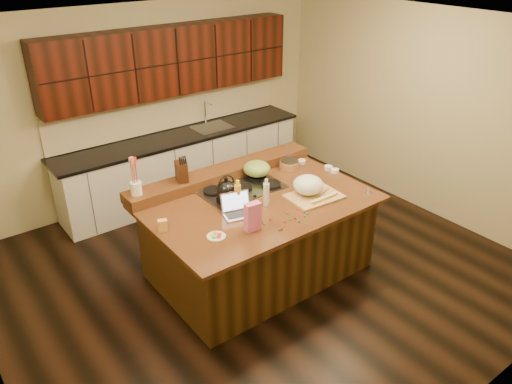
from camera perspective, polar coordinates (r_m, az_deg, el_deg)
room at (r=5.15m, az=0.34°, el=3.25°), size 5.52×5.02×2.72m
island at (r=5.57m, az=0.31°, el=-5.09°), size 2.40×1.60×0.92m
back_ledge at (r=5.82m, az=-3.87°, el=2.18°), size 2.40×0.30×0.12m
cooktop at (r=5.54m, az=-1.56°, el=0.36°), size 0.92×0.52×0.05m
back_counter at (r=7.18m, az=-8.66°, el=6.95°), size 3.70×0.66×2.40m
kettle at (r=5.24m, az=-3.41°, el=0.21°), size 0.29×0.29×0.20m
green_bowl at (r=5.75m, az=0.10°, el=2.68°), size 0.35×0.35×0.17m
laptop at (r=5.07m, az=-2.16°, el=-1.89°), size 0.36×0.31×0.21m
oil_bottle at (r=5.13m, az=-2.09°, el=-0.54°), size 0.09×0.09×0.27m
vinegar_bottle at (r=5.19m, az=1.18°, el=-0.27°), size 0.07×0.07×0.25m
wooden_tray at (r=5.41m, az=6.15°, el=0.52°), size 0.59×0.47×0.23m
ramekin_a at (r=6.10m, az=8.28°, el=2.76°), size 0.11×0.11×0.04m
ramekin_b at (r=6.03m, az=9.00°, el=2.41°), size 0.12×0.12×0.04m
ramekin_c at (r=6.22m, az=5.23°, el=3.47°), size 0.13×0.13×0.04m
strainer_bowl at (r=6.07m, az=3.82°, el=3.11°), size 0.30×0.30×0.09m
kitchen_timer at (r=5.61m, az=12.72°, el=0.22°), size 0.09×0.09×0.07m
pink_bag at (r=4.75m, az=-0.37°, el=-2.83°), size 0.16×0.09×0.29m
candy_plate at (r=4.72m, az=-4.57°, el=-5.08°), size 0.18×0.18×0.01m
package_box at (r=4.85m, az=-10.61°, el=-3.79°), size 0.10×0.09×0.12m
utensil_crock at (r=5.32m, az=-13.54°, el=0.42°), size 0.14×0.14×0.14m
knife_block at (r=5.51m, az=-8.53°, el=2.33°), size 0.15×0.20×0.22m
gumdrop_0 at (r=5.12m, az=5.53°, el=-2.29°), size 0.02×0.02×0.02m
gumdrop_1 at (r=4.81m, az=2.67°, el=-4.32°), size 0.02×0.02×0.02m
gumdrop_2 at (r=4.82m, az=2.95°, el=-4.24°), size 0.02×0.02×0.02m
gumdrop_3 at (r=4.96m, az=4.95°, el=-3.37°), size 0.02×0.02×0.02m
gumdrop_4 at (r=5.10m, az=3.52°, el=-2.38°), size 0.02×0.02×0.02m
gumdrop_5 at (r=5.09m, az=5.91°, el=-2.49°), size 0.02×0.02×0.02m
gumdrop_6 at (r=5.01m, az=4.53°, el=-2.98°), size 0.02×0.02×0.02m
gumdrop_7 at (r=5.08m, az=3.66°, el=-2.46°), size 0.02×0.02×0.02m
gumdrop_8 at (r=5.16m, az=4.76°, el=-1.99°), size 0.02×0.02×0.02m
gumdrop_9 at (r=5.05m, az=5.59°, el=-2.78°), size 0.02×0.02×0.02m
gumdrop_10 at (r=4.93m, az=0.78°, el=-3.42°), size 0.02×0.02×0.02m
gumdrop_11 at (r=4.90m, az=0.94°, el=-3.62°), size 0.02×0.02×0.02m
gumdrop_12 at (r=4.97m, az=1.65°, el=-3.17°), size 0.02×0.02×0.02m
gumdrop_13 at (r=4.98m, az=3.85°, el=-3.16°), size 0.02×0.02×0.02m
gumdrop_14 at (r=4.94m, az=3.28°, el=-3.43°), size 0.02×0.02×0.02m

